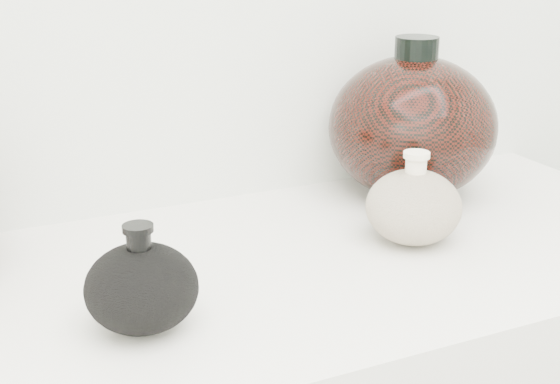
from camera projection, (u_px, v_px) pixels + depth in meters
name	position (u px, v px, depth m)	size (l,w,h in m)	color
black_gourd_vase	(142.00, 287.00, 0.79)	(0.15, 0.15, 0.11)	black
cream_gourd_vase	(414.00, 206.00, 1.01)	(0.14, 0.14, 0.12)	beige
right_round_pot	(412.00, 126.00, 1.16)	(0.28, 0.28, 0.24)	black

